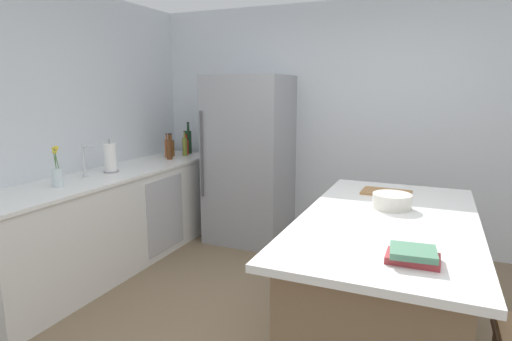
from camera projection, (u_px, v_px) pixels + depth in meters
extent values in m
cube|color=silver|center=(365.00, 126.00, 4.52)|extent=(6.00, 0.10, 2.60)
cube|color=silver|center=(15.00, 138.00, 3.44)|extent=(0.10, 6.00, 2.60)
cube|color=silver|center=(116.00, 220.00, 4.08)|extent=(0.65, 2.83, 0.89)
cube|color=white|center=(113.00, 174.00, 3.99)|extent=(0.68, 2.86, 0.03)
cube|color=#B2B5BA|center=(166.00, 214.00, 4.27)|extent=(0.01, 0.60, 0.75)
cube|color=#7A6047|center=(384.00, 290.00, 2.67)|extent=(0.87, 1.77, 0.88)
cube|color=white|center=(388.00, 221.00, 2.59)|extent=(1.03, 1.97, 0.04)
cube|color=#93969B|center=(249.00, 160.00, 4.68)|extent=(0.85, 0.72, 1.84)
cylinder|color=#4C4C51|center=(202.00, 154.00, 4.48)|extent=(0.02, 0.02, 0.92)
cylinder|color=silver|center=(85.00, 176.00, 3.75)|extent=(0.05, 0.05, 0.02)
cylinder|color=silver|center=(84.00, 160.00, 3.72)|extent=(0.02, 0.02, 0.28)
cylinder|color=silver|center=(88.00, 147.00, 3.68)|extent=(0.14, 0.02, 0.02)
cylinder|color=silver|center=(57.00, 178.00, 3.39)|extent=(0.09, 0.09, 0.15)
cylinder|color=#4C7F3D|center=(56.00, 164.00, 3.37)|extent=(0.01, 0.03, 0.25)
sphere|color=yellow|center=(54.00, 149.00, 3.35)|extent=(0.04, 0.04, 0.04)
cylinder|color=#4C7F3D|center=(56.00, 166.00, 3.36)|extent=(0.01, 0.02, 0.23)
sphere|color=yellow|center=(55.00, 152.00, 3.34)|extent=(0.04, 0.04, 0.04)
cylinder|color=#4C7F3D|center=(58.00, 164.00, 3.36)|extent=(0.01, 0.05, 0.25)
sphere|color=yellow|center=(56.00, 148.00, 3.34)|extent=(0.04, 0.04, 0.04)
cylinder|color=gray|center=(111.00, 171.00, 3.99)|extent=(0.14, 0.14, 0.01)
cylinder|color=white|center=(110.00, 157.00, 3.96)|extent=(0.11, 0.11, 0.26)
cylinder|color=gray|center=(109.00, 141.00, 3.93)|extent=(0.02, 0.02, 0.04)
cylinder|color=#19381E|center=(189.00, 142.00, 5.13)|extent=(0.07, 0.07, 0.27)
cylinder|color=#19381E|center=(188.00, 127.00, 5.10)|extent=(0.03, 0.03, 0.09)
cylinder|color=black|center=(188.00, 123.00, 5.09)|extent=(0.03, 0.03, 0.01)
cylinder|color=red|center=(186.00, 147.00, 5.05)|extent=(0.05, 0.05, 0.18)
cylinder|color=red|center=(186.00, 137.00, 5.03)|extent=(0.02, 0.02, 0.06)
cylinder|color=black|center=(186.00, 134.00, 5.02)|extent=(0.03, 0.03, 0.01)
cylinder|color=olive|center=(185.00, 147.00, 4.96)|extent=(0.06, 0.06, 0.21)
cylinder|color=olive|center=(184.00, 135.00, 4.93)|extent=(0.02, 0.02, 0.07)
cylinder|color=black|center=(184.00, 131.00, 4.92)|extent=(0.02, 0.02, 0.01)
cylinder|color=brown|center=(171.00, 148.00, 4.92)|extent=(0.08, 0.08, 0.18)
cylinder|color=brown|center=(170.00, 137.00, 4.89)|extent=(0.03, 0.03, 0.07)
cylinder|color=black|center=(170.00, 134.00, 4.88)|extent=(0.03, 0.03, 0.01)
cylinder|color=#994C23|center=(167.00, 149.00, 4.83)|extent=(0.05, 0.05, 0.20)
cylinder|color=#994C23|center=(166.00, 137.00, 4.80)|extent=(0.02, 0.02, 0.06)
cylinder|color=black|center=(166.00, 134.00, 4.79)|extent=(0.02, 0.02, 0.01)
cylinder|color=#5B3319|center=(169.00, 150.00, 4.70)|extent=(0.06, 0.06, 0.21)
cylinder|color=#5B3319|center=(169.00, 137.00, 4.67)|extent=(0.02, 0.02, 0.07)
cylinder|color=black|center=(169.00, 134.00, 4.66)|extent=(0.02, 0.02, 0.01)
cube|color=#A83338|center=(413.00, 259.00, 1.92)|extent=(0.23, 0.16, 0.03)
cube|color=#4C7F60|center=(413.00, 252.00, 1.91)|extent=(0.22, 0.20, 0.03)
cylinder|color=silver|center=(392.00, 201.00, 2.78)|extent=(0.25, 0.25, 0.10)
cube|color=#9E7042|center=(386.00, 192.00, 3.17)|extent=(0.36, 0.24, 0.02)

